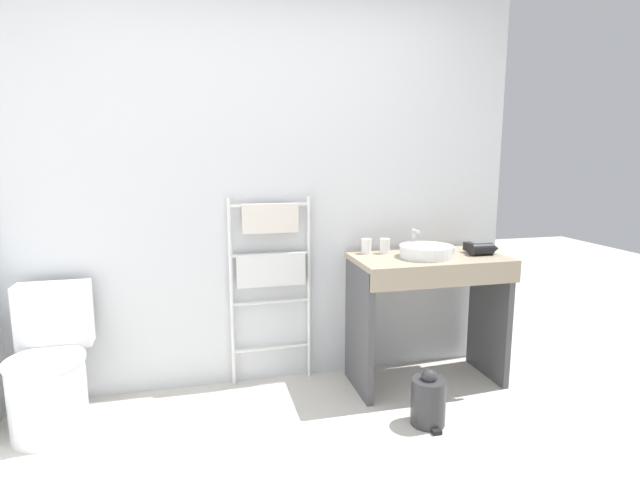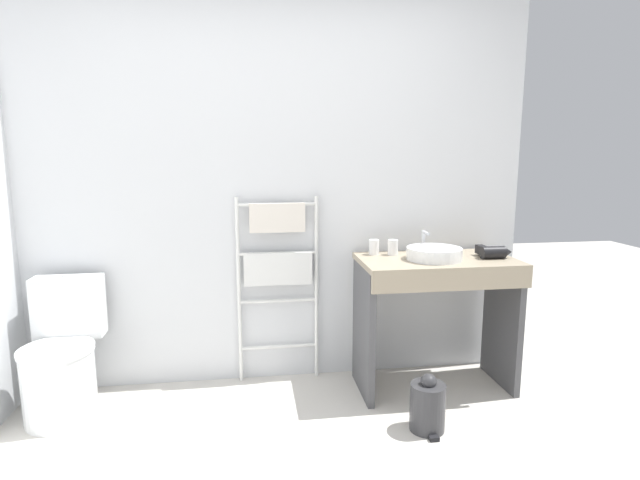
% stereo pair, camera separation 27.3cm
% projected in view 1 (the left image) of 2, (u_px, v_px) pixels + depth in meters
% --- Properties ---
extents(wall_back, '(3.32, 0.12, 2.66)m').
position_uv_depth(wall_back, '(263.00, 178.00, 3.17)').
color(wall_back, silver).
rests_on(wall_back, ground_plane).
extents(toilet, '(0.40, 0.52, 0.78)m').
position_uv_depth(toilet, '(50.00, 374.00, 2.69)').
color(toilet, white).
rests_on(toilet, ground_plane).
extents(towel_radiator, '(0.53, 0.06, 1.22)m').
position_uv_depth(towel_radiator, '(271.00, 260.00, 3.15)').
color(towel_radiator, white).
rests_on(towel_radiator, ground_plane).
extents(vanity_counter, '(0.96, 0.53, 0.84)m').
position_uv_depth(vanity_counter, '(428.00, 298.00, 3.18)').
color(vanity_counter, gray).
rests_on(vanity_counter, ground_plane).
extents(sink_basin, '(0.34, 0.34, 0.07)m').
position_uv_depth(sink_basin, '(427.00, 251.00, 3.10)').
color(sink_basin, white).
rests_on(sink_basin, vanity_counter).
extents(faucet, '(0.02, 0.10, 0.15)m').
position_uv_depth(faucet, '(414.00, 237.00, 3.27)').
color(faucet, silver).
rests_on(faucet, vanity_counter).
extents(cup_near_wall, '(0.06, 0.06, 0.10)m').
position_uv_depth(cup_near_wall, '(366.00, 246.00, 3.21)').
color(cup_near_wall, white).
rests_on(cup_near_wall, vanity_counter).
extents(cup_near_edge, '(0.07, 0.07, 0.10)m').
position_uv_depth(cup_near_edge, '(385.00, 246.00, 3.22)').
color(cup_near_edge, white).
rests_on(cup_near_edge, vanity_counter).
extents(hair_dryer, '(0.20, 0.17, 0.08)m').
position_uv_depth(hair_dryer, '(482.00, 249.00, 3.18)').
color(hair_dryer, black).
rests_on(hair_dryer, vanity_counter).
extents(trash_bin, '(0.19, 0.22, 0.32)m').
position_uv_depth(trash_bin, '(428.00, 400.00, 2.75)').
color(trash_bin, '#333335').
rests_on(trash_bin, ground_plane).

